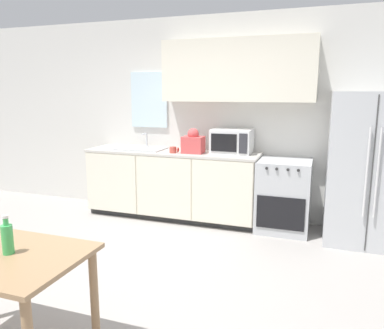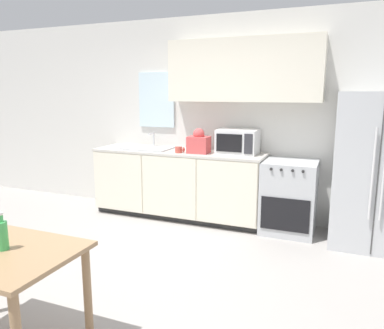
# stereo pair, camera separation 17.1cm
# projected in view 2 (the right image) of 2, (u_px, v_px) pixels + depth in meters

# --- Properties ---
(ground_plane) EXTENTS (12.00, 12.00, 0.00)m
(ground_plane) POSITION_uv_depth(u_px,v_px,m) (123.00, 290.00, 3.27)
(ground_plane) COLOR gray
(wall_back) EXTENTS (12.00, 0.38, 2.70)m
(wall_back) POSITION_uv_depth(u_px,v_px,m) (217.00, 109.00, 5.05)
(wall_back) COLOR silver
(wall_back) RESTS_ON ground_plane
(kitchen_counter) EXTENTS (2.36, 0.63, 0.93)m
(kitchen_counter) POSITION_uv_depth(u_px,v_px,m) (178.00, 184.00, 5.14)
(kitchen_counter) COLOR #333333
(kitchen_counter) RESTS_ON ground_plane
(oven_range) EXTENTS (0.63, 0.64, 0.89)m
(oven_range) POSITION_uv_depth(u_px,v_px,m) (289.00, 197.00, 4.58)
(oven_range) COLOR #B7BABC
(oven_range) RESTS_ON ground_plane
(refrigerator) EXTENTS (0.86, 0.78, 1.71)m
(refrigerator) POSITION_uv_depth(u_px,v_px,m) (375.00, 171.00, 4.11)
(refrigerator) COLOR silver
(refrigerator) RESTS_ON ground_plane
(kitchen_sink) EXTENTS (0.65, 0.44, 0.21)m
(kitchen_sink) POSITION_uv_depth(u_px,v_px,m) (148.00, 148.00, 5.22)
(kitchen_sink) COLOR #B7BABC
(kitchen_sink) RESTS_ON kitchen_counter
(microwave) EXTENTS (0.51, 0.37, 0.31)m
(microwave) POSITION_uv_depth(u_px,v_px,m) (238.00, 141.00, 4.81)
(microwave) COLOR silver
(microwave) RESTS_ON kitchen_counter
(coffee_mug) EXTENTS (0.13, 0.09, 0.08)m
(coffee_mug) POSITION_uv_depth(u_px,v_px,m) (179.00, 150.00, 4.87)
(coffee_mug) COLOR #BF4C3F
(coffee_mug) RESTS_ON kitchen_counter
(grocery_bag_0) EXTENTS (0.27, 0.23, 0.32)m
(grocery_bag_0) POSITION_uv_depth(u_px,v_px,m) (199.00, 143.00, 4.84)
(grocery_bag_0) COLOR #D14C4C
(grocery_bag_0) RESTS_ON kitchen_counter
(drink_bottle) EXTENTS (0.07, 0.07, 0.25)m
(drink_bottle) POSITION_uv_depth(u_px,v_px,m) (2.00, 234.00, 2.33)
(drink_bottle) COLOR #3FB259
(drink_bottle) RESTS_ON dining_table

